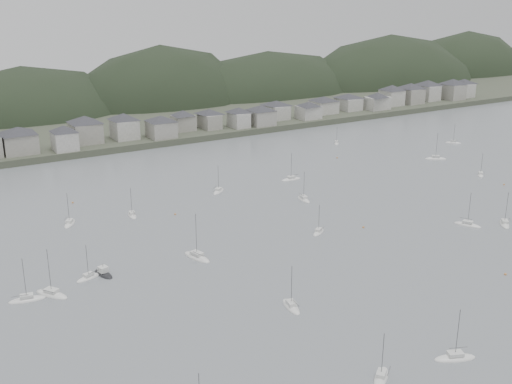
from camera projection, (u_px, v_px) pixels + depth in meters
ground at (423, 302)px, 143.10m from camera, size 900.00×900.00×0.00m
far_shore_land at (73, 105)px, 382.60m from camera, size 900.00×250.00×3.00m
forested_ridge at (94, 132)px, 368.11m from camera, size 851.55×103.94×102.57m
waterfront_town at (231, 115)px, 314.46m from camera, size 451.48×28.46×12.92m
sailboat_lead at (219, 191)px, 221.80m from camera, size 7.52×6.76×10.53m
moored_fleet at (288, 229)px, 186.38m from camera, size 243.37×166.19×13.61m
motor_launch_far at (104, 274)px, 156.89m from camera, size 4.22×7.81×3.78m
mooring_buoys at (323, 204)px, 208.41m from camera, size 144.01×114.22×0.70m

